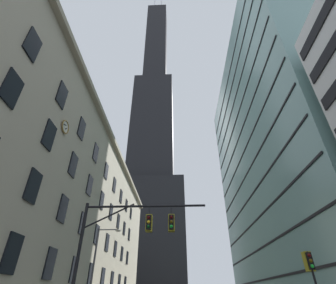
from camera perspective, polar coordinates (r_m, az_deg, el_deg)
station_building at (r=39.58m, az=-23.71°, el=-16.11°), size 14.43×56.67×22.61m
dark_skyscraper at (r=120.96m, az=-3.73°, el=-2.64°), size 29.62×29.62×214.35m
glass_office_midrise at (r=50.35m, az=25.79°, el=-1.93°), size 16.34×44.83×49.52m
traffic_signal_mast at (r=16.24m, az=-8.61°, el=-20.61°), size 7.91×0.63×6.92m
traffic_light_near_right at (r=17.66m, az=30.24°, el=-23.71°), size 0.40×0.63×3.93m
street_lamppost at (r=26.74m, az=-16.08°, el=-25.22°), size 2.37×0.32×7.63m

